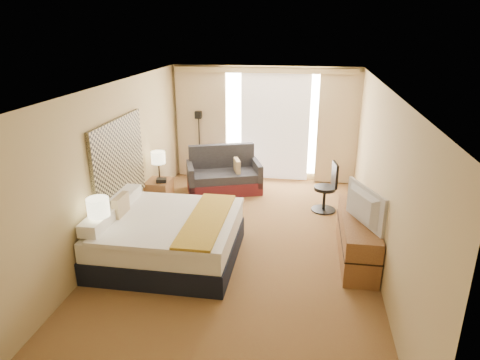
# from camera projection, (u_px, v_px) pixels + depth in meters

# --- Properties ---
(floor) EXTENTS (4.20, 7.00, 0.02)m
(floor) POSITION_uv_depth(u_px,v_px,m) (241.00, 248.00, 7.02)
(floor) COLOR #5A2719
(floor) RESTS_ON ground
(ceiling) EXTENTS (4.20, 7.00, 0.02)m
(ceiling) POSITION_uv_depth(u_px,v_px,m) (241.00, 88.00, 6.12)
(ceiling) COLOR white
(ceiling) RESTS_ON wall_back
(wall_back) EXTENTS (4.20, 0.02, 2.60)m
(wall_back) POSITION_uv_depth(u_px,v_px,m) (264.00, 124.00, 9.82)
(wall_back) COLOR tan
(wall_back) RESTS_ON ground
(wall_front) EXTENTS (4.20, 0.02, 2.60)m
(wall_front) POSITION_uv_depth(u_px,v_px,m) (170.00, 319.00, 3.32)
(wall_front) COLOR tan
(wall_front) RESTS_ON ground
(wall_left) EXTENTS (0.02, 7.00, 2.60)m
(wall_left) POSITION_uv_depth(u_px,v_px,m) (112.00, 167.00, 6.88)
(wall_left) COLOR tan
(wall_left) RESTS_ON ground
(wall_right) EXTENTS (0.02, 7.00, 2.60)m
(wall_right) POSITION_uv_depth(u_px,v_px,m) (382.00, 181.00, 6.26)
(wall_right) COLOR tan
(wall_right) RESTS_ON ground
(headboard) EXTENTS (0.06, 1.85, 1.50)m
(headboard) POSITION_uv_depth(u_px,v_px,m) (120.00, 164.00, 7.07)
(headboard) COLOR black
(headboard) RESTS_ON wall_left
(nightstand_left) EXTENTS (0.45, 0.52, 0.55)m
(nightstand_left) POSITION_uv_depth(u_px,v_px,m) (103.00, 256.00, 6.22)
(nightstand_left) COLOR olive
(nightstand_left) RESTS_ON floor
(nightstand_right) EXTENTS (0.45, 0.52, 0.55)m
(nightstand_right) POSITION_uv_depth(u_px,v_px,m) (160.00, 193.00, 8.54)
(nightstand_right) COLOR olive
(nightstand_right) RESTS_ON floor
(media_dresser) EXTENTS (0.50, 1.80, 0.70)m
(media_dresser) POSITION_uv_depth(u_px,v_px,m) (357.00, 237.00, 6.63)
(media_dresser) COLOR olive
(media_dresser) RESTS_ON floor
(window) EXTENTS (2.30, 0.02, 2.30)m
(window) POSITION_uv_depth(u_px,v_px,m) (275.00, 124.00, 9.75)
(window) COLOR white
(window) RESTS_ON wall_back
(curtains) EXTENTS (4.12, 0.19, 2.56)m
(curtains) POSITION_uv_depth(u_px,v_px,m) (264.00, 120.00, 9.68)
(curtains) COLOR beige
(curtains) RESTS_ON floor
(bed) EXTENTS (2.08, 1.91, 1.01)m
(bed) POSITION_uv_depth(u_px,v_px,m) (168.00, 237.00, 6.59)
(bed) COLOR black
(bed) RESTS_ON floor
(loveseat) EXTENTS (1.75, 1.31, 0.98)m
(loveseat) POSITION_uv_depth(u_px,v_px,m) (224.00, 177.00, 9.33)
(loveseat) COLOR #59191F
(loveseat) RESTS_ON floor
(floor_lamp) EXTENTS (0.20, 0.20, 1.59)m
(floor_lamp) POSITION_uv_depth(u_px,v_px,m) (199.00, 131.00, 9.91)
(floor_lamp) COLOR black
(floor_lamp) RESTS_ON floor
(desk_chair) EXTENTS (0.48, 0.48, 0.98)m
(desk_chair) POSITION_uv_depth(u_px,v_px,m) (327.00, 190.00, 8.29)
(desk_chair) COLOR black
(desk_chair) RESTS_ON floor
(lamp_left) EXTENTS (0.31, 0.31, 0.65)m
(lamp_left) POSITION_uv_depth(u_px,v_px,m) (98.00, 208.00, 5.94)
(lamp_left) COLOR black
(lamp_left) RESTS_ON nightstand_left
(lamp_right) EXTENTS (0.27, 0.27, 0.58)m
(lamp_right) POSITION_uv_depth(u_px,v_px,m) (158.00, 158.00, 8.34)
(lamp_right) COLOR black
(lamp_right) RESTS_ON nightstand_right
(tissue_box) EXTENTS (0.12, 0.12, 0.11)m
(tissue_box) POSITION_uv_depth(u_px,v_px,m) (109.00, 237.00, 6.09)
(tissue_box) COLOR #7B94BF
(tissue_box) RESTS_ON nightstand_left
(telephone) EXTENTS (0.22, 0.19, 0.07)m
(telephone) POSITION_uv_depth(u_px,v_px,m) (161.00, 180.00, 8.34)
(telephone) COLOR black
(telephone) RESTS_ON nightstand_right
(television) EXTENTS (0.52, 0.95, 0.57)m
(television) POSITION_uv_depth(u_px,v_px,m) (359.00, 206.00, 6.16)
(television) COLOR black
(television) RESTS_ON media_dresser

